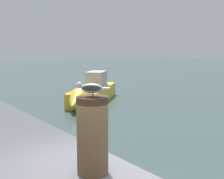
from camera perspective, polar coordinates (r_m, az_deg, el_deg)
The scene contains 3 objects.
mooring_post at distance 3.10m, azimuth -3.75°, elevation -8.77°, with size 0.32×0.32×0.81m, color #4C3823.
seagull at distance 2.99m, azimuth -3.96°, elevation 0.34°, with size 0.32×0.30×0.14m.
boat_yellow at distance 16.05m, azimuth -4.19°, elevation -0.90°, with size 5.16×5.60×1.85m.
Camera 1 is at (2.26, -2.10, 3.07)m, focal length 47.92 mm.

